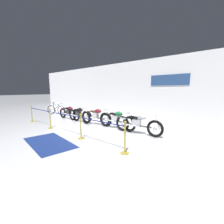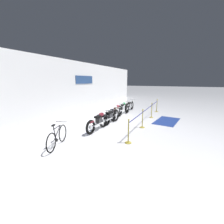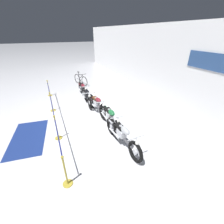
% 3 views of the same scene
% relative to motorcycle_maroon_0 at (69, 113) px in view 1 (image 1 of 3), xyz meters
% --- Properties ---
extents(ground_plane, '(120.00, 120.00, 0.00)m').
position_rel_motorcycle_maroon_0_xyz_m(ground_plane, '(2.60, -0.52, -0.46)').
color(ground_plane, silver).
extents(back_wall, '(28.00, 0.29, 4.20)m').
position_rel_motorcycle_maroon_0_xyz_m(back_wall, '(2.61, 4.61, 1.64)').
color(back_wall, white).
rests_on(back_wall, ground).
extents(motorcycle_maroon_0, '(2.38, 0.62, 0.94)m').
position_rel_motorcycle_maroon_0_xyz_m(motorcycle_maroon_0, '(0.00, 0.00, 0.00)').
color(motorcycle_maroon_0, black).
rests_on(motorcycle_maroon_0, ground).
extents(motorcycle_black_1, '(2.25, 0.62, 0.95)m').
position_rel_motorcycle_maroon_0_xyz_m(motorcycle_black_1, '(1.17, -0.06, 0.01)').
color(motorcycle_black_1, black).
rests_on(motorcycle_black_1, ground).
extents(motorcycle_maroon_2, '(2.25, 0.62, 0.97)m').
position_rel_motorcycle_maroon_0_xyz_m(motorcycle_maroon_2, '(2.54, 0.10, 0.01)').
color(motorcycle_maroon_2, black).
rests_on(motorcycle_maroon_2, ground).
extents(motorcycle_green_3, '(2.42, 0.62, 0.96)m').
position_rel_motorcycle_maroon_0_xyz_m(motorcycle_green_3, '(3.97, 0.21, 0.01)').
color(motorcycle_green_3, black).
rests_on(motorcycle_green_3, ground).
extents(motorcycle_silver_4, '(2.38, 0.62, 0.95)m').
position_rel_motorcycle_maroon_0_xyz_m(motorcycle_silver_4, '(5.31, 0.12, 0.01)').
color(motorcycle_silver_4, black).
rests_on(motorcycle_silver_4, ground).
extents(bicycle, '(1.66, 0.71, 0.97)m').
position_rel_motorcycle_maroon_0_xyz_m(bicycle, '(-2.55, 0.46, -0.07)').
color(bicycle, black).
rests_on(bicycle, ground).
extents(stanchion_far_left, '(7.25, 0.28, 1.05)m').
position_rel_motorcycle_maroon_0_xyz_m(stanchion_far_left, '(1.28, -1.99, 0.23)').
color(stanchion_far_left, gold).
rests_on(stanchion_far_left, ground).
extents(stanchion_mid_left, '(0.28, 0.28, 1.05)m').
position_rel_motorcycle_maroon_0_xyz_m(stanchion_mid_left, '(1.30, -1.99, -0.11)').
color(stanchion_mid_left, gold).
rests_on(stanchion_mid_left, ground).
extents(stanchion_mid_right, '(0.28, 0.28, 1.05)m').
position_rel_motorcycle_maroon_0_xyz_m(stanchion_mid_right, '(3.89, -1.99, -0.11)').
color(stanchion_mid_right, gold).
rests_on(stanchion_mid_right, ground).
extents(stanchion_far_right, '(0.28, 0.28, 1.05)m').
position_rel_motorcycle_maroon_0_xyz_m(stanchion_far_right, '(6.12, -1.99, -0.11)').
color(stanchion_far_right, gold).
rests_on(stanchion_far_right, ground).
extents(floor_banner, '(2.59, 1.58, 0.01)m').
position_rel_motorcycle_maroon_0_xyz_m(floor_banner, '(3.35, -3.10, -0.46)').
color(floor_banner, navy).
rests_on(floor_banner, ground).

